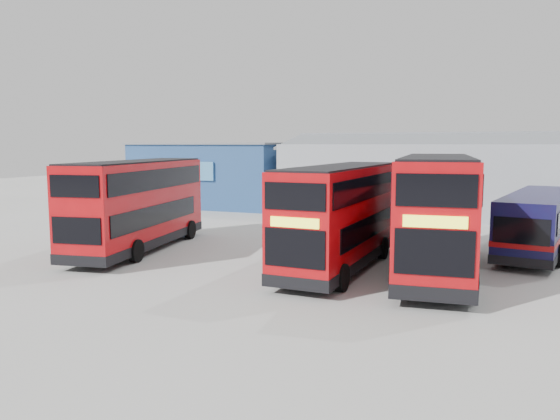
# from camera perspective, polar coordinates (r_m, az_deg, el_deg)

# --- Properties ---
(ground_plane) EXTENTS (120.00, 120.00, 0.00)m
(ground_plane) POSITION_cam_1_polar(r_m,az_deg,el_deg) (23.74, 2.65, -5.29)
(ground_plane) COLOR #9B9B96
(ground_plane) RESTS_ON ground
(office_block) EXTENTS (12.30, 8.32, 5.12)m
(office_block) POSITION_cam_1_polar(r_m,az_deg,el_deg) (45.44, -6.68, 3.78)
(office_block) COLOR navy
(office_block) RESTS_ON ground
(maintenance_shed) EXTENTS (30.50, 12.00, 5.89)m
(maintenance_shed) POSITION_cam_1_polar(r_m,az_deg,el_deg) (42.02, 22.29, 3.10)
(maintenance_shed) COLOR #959AA3
(maintenance_shed) RESTS_ON ground
(double_decker_left) EXTENTS (3.89, 10.26, 4.24)m
(double_decker_left) POSITION_cam_1_polar(r_m,az_deg,el_deg) (26.53, -14.58, 0.41)
(double_decker_left) COLOR #B30A0F
(double_decker_left) RESTS_ON ground
(double_decker_centre) EXTENTS (2.85, 9.94, 4.16)m
(double_decker_centre) POSITION_cam_1_polar(r_m,az_deg,el_deg) (22.06, 6.44, -0.79)
(double_decker_centre) COLOR #B30A0F
(double_decker_centre) RESTS_ON ground
(double_decker_right) EXTENTS (3.60, 10.97, 4.56)m
(double_decker_right) POSITION_cam_1_polar(r_m,az_deg,el_deg) (21.93, 15.95, -0.54)
(double_decker_right) COLOR #B30A0F
(double_decker_right) RESTS_ON ground
(single_decker_blue) EXTENTS (4.11, 10.45, 2.77)m
(single_decker_blue) POSITION_cam_1_polar(r_m,az_deg,el_deg) (27.83, 25.35, -1.27)
(single_decker_blue) COLOR #0C0F38
(single_decker_blue) RESTS_ON ground
(panel_van) EXTENTS (3.92, 6.00, 2.45)m
(panel_van) POSITION_cam_1_polar(r_m,az_deg,el_deg) (44.20, -15.67, 1.91)
(panel_van) COLOR white
(panel_van) RESTS_ON ground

